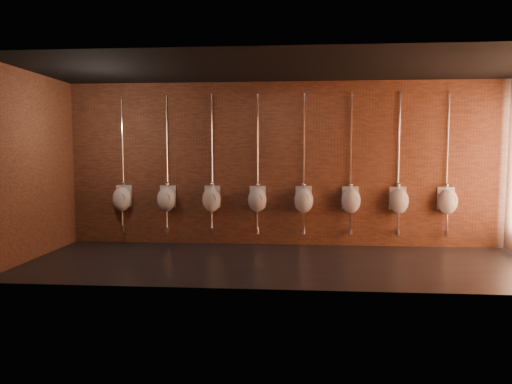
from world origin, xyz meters
TOP-DOWN VIEW (x-y plane):
  - ground at (0.00, 0.00)m, footprint 8.50×8.50m
  - room_shell at (0.00, 0.00)m, footprint 8.54×3.04m
  - urinal_0 at (-3.21, 1.37)m, footprint 0.39×0.34m
  - urinal_1 at (-2.30, 1.37)m, footprint 0.39×0.34m
  - urinal_2 at (-1.40, 1.37)m, footprint 0.39×0.34m
  - urinal_3 at (-0.49, 1.37)m, footprint 0.39×0.34m
  - urinal_4 at (0.41, 1.37)m, footprint 0.39×0.34m
  - urinal_5 at (1.32, 1.37)m, footprint 0.39×0.34m
  - urinal_6 at (2.22, 1.37)m, footprint 0.39×0.34m
  - urinal_7 at (3.13, 1.37)m, footprint 0.39×0.34m

SIDE VIEW (x-z plane):
  - ground at x=0.00m, z-range 0.00..0.00m
  - urinal_0 at x=-3.21m, z-range -0.44..2.28m
  - urinal_1 at x=-2.30m, z-range -0.44..2.28m
  - urinal_2 at x=-1.40m, z-range -0.44..2.28m
  - urinal_3 at x=-0.49m, z-range -0.44..2.28m
  - urinal_4 at x=0.41m, z-range -0.44..2.28m
  - urinal_5 at x=1.32m, z-range -0.44..2.28m
  - urinal_6 at x=2.22m, z-range -0.44..2.28m
  - urinal_7 at x=3.13m, z-range -0.44..2.28m
  - room_shell at x=0.00m, z-range 0.40..3.62m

